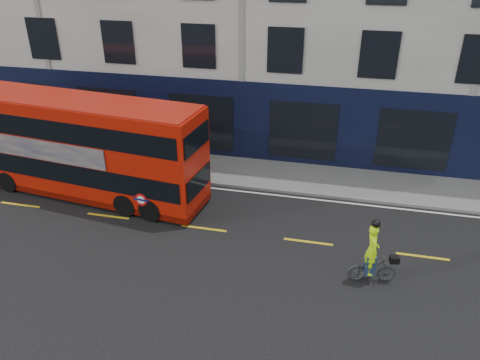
% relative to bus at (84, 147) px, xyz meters
% --- Properties ---
extents(ground, '(120.00, 120.00, 0.00)m').
position_rel_bus_xyz_m(ground, '(5.60, -3.12, -2.17)').
color(ground, black).
rests_on(ground, ground).
extents(pavement, '(60.00, 3.00, 0.12)m').
position_rel_bus_xyz_m(pavement, '(5.60, 3.38, -2.11)').
color(pavement, slate).
rests_on(pavement, ground).
extents(kerb, '(60.00, 0.12, 0.13)m').
position_rel_bus_xyz_m(kerb, '(5.60, 1.88, -2.10)').
color(kerb, slate).
rests_on(kerb, ground).
extents(road_edge_line, '(58.00, 0.10, 0.01)m').
position_rel_bus_xyz_m(road_edge_line, '(5.60, 1.58, -2.17)').
color(road_edge_line, silver).
rests_on(road_edge_line, ground).
extents(lane_dashes, '(58.00, 0.12, 0.01)m').
position_rel_bus_xyz_m(lane_dashes, '(5.60, -1.62, -2.17)').
color(lane_dashes, gold).
rests_on(lane_dashes, ground).
extents(bus, '(10.70, 3.64, 4.23)m').
position_rel_bus_xyz_m(bus, '(0.00, 0.00, 0.00)').
color(bus, '#B11507').
rests_on(bus, ground).
extents(cyclist, '(1.61, 0.74, 2.32)m').
position_rel_bus_xyz_m(cyclist, '(11.75, -3.35, -1.36)').
color(cyclist, '#424547').
rests_on(cyclist, ground).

